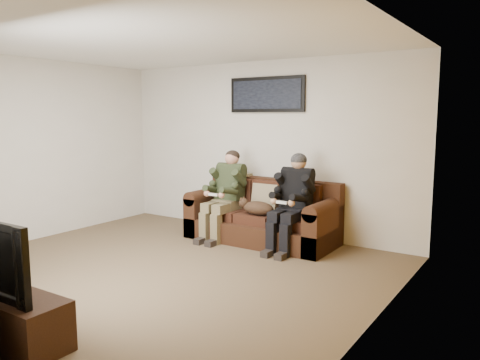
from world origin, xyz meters
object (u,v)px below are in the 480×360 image
Objects in this scene: person_left at (226,189)px; cat at (257,208)px; sofa at (264,218)px; tv_stand at (4,316)px; person_right at (293,196)px; framed_poster at (267,95)px.

cat is (0.59, -0.09, -0.19)m from person_left.
person_left is at bearing 171.49° from cat.
sofa is 1.68× the size of tv_stand.
person_right is at bearing -17.96° from sofa.
tv_stand is (-0.22, -3.51, -0.33)m from cat.
person_right is (0.55, -0.18, 0.39)m from sofa.
person_left is 3.65m from tv_stand.
framed_poster is at bearing 89.38° from tv_stand.
framed_poster is at bearing 117.15° from sofa.
framed_poster is at bearing 110.32° from cat.
tv_stand is at bearing -84.18° from person_left.
sofa is 1.66× the size of person_left.
person_left is at bearing -162.01° from sofa.
person_left is at bearing -179.98° from person_right.
person_left is at bearing -121.48° from framed_poster.
sofa is 3.78m from tv_stand.
cat reaches higher than tv_stand.
person_right is 1.96× the size of cat.
sofa is 1.65× the size of person_right.
framed_poster is at bearing 58.52° from person_left.
person_right is 0.55m from cat.
sofa is at bearing 162.04° from person_right.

